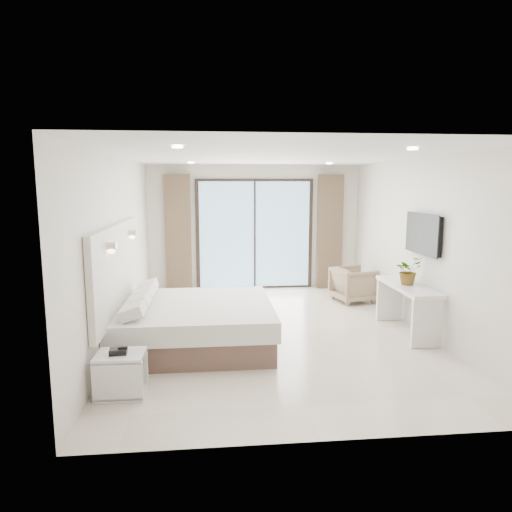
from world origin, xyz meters
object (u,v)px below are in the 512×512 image
object	(u,v)px
nightstand	(121,374)
console_desk	(407,298)
bed	(194,323)
armchair	(354,283)

from	to	relation	value
nightstand	console_desk	world-z (taller)	console_desk
bed	nightstand	bearing A→B (deg)	-116.08
bed	nightstand	xyz separation A→B (m)	(-0.74, -1.52, -0.08)
console_desk	nightstand	bearing A→B (deg)	-156.73
bed	console_desk	world-z (taller)	console_desk
nightstand	console_desk	bearing A→B (deg)	24.79
bed	console_desk	size ratio (longest dim) A/B	1.46
nightstand	armchair	size ratio (longest dim) A/B	0.71
nightstand	console_desk	size ratio (longest dim) A/B	0.36
bed	armchair	world-z (taller)	bed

